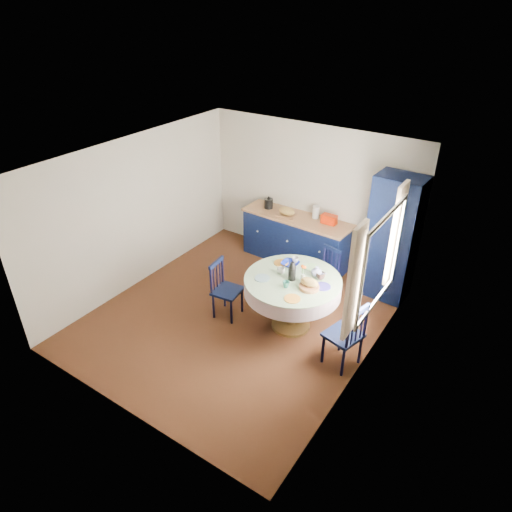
% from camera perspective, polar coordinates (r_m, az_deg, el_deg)
% --- Properties ---
extents(floor, '(4.50, 4.50, 0.00)m').
position_cam_1_polar(floor, '(7.16, -2.22, -7.46)').
color(floor, black).
rests_on(floor, ground).
extents(ceiling, '(4.50, 4.50, 0.00)m').
position_cam_1_polar(ceiling, '(5.97, -2.70, 11.89)').
color(ceiling, white).
rests_on(ceiling, wall_back).
extents(wall_back, '(4.00, 0.02, 2.50)m').
position_cam_1_polar(wall_back, '(8.21, 6.87, 7.65)').
color(wall_back, beige).
rests_on(wall_back, floor).
extents(wall_left, '(0.02, 4.50, 2.50)m').
position_cam_1_polar(wall_left, '(7.71, -14.64, 5.28)').
color(wall_left, beige).
rests_on(wall_left, floor).
extents(wall_right, '(0.02, 4.50, 2.50)m').
position_cam_1_polar(wall_right, '(5.69, 14.15, -4.13)').
color(wall_right, beige).
rests_on(wall_right, floor).
extents(window, '(0.10, 1.74, 1.45)m').
position_cam_1_polar(window, '(5.81, 15.13, -0.34)').
color(window, white).
rests_on(window, wall_right).
extents(kitchen_counter, '(2.05, 0.71, 1.15)m').
position_cam_1_polar(kitchen_counter, '(8.35, 5.01, 2.22)').
color(kitchen_counter, black).
rests_on(kitchen_counter, floor).
extents(pantry_cabinet, '(0.74, 0.55, 2.06)m').
position_cam_1_polar(pantry_cabinet, '(7.43, 16.70, 2.09)').
color(pantry_cabinet, black).
rests_on(pantry_cabinet, floor).
extents(dining_table, '(1.39, 1.39, 1.12)m').
position_cam_1_polar(dining_table, '(6.56, 4.65, -3.81)').
color(dining_table, brown).
rests_on(dining_table, floor).
extents(chair_left, '(0.44, 0.45, 0.92)m').
position_cam_1_polar(chair_left, '(6.94, -3.89, -4.12)').
color(chair_left, black).
rests_on(chair_left, floor).
extents(chair_far, '(0.44, 0.42, 0.84)m').
position_cam_1_polar(chair_far, '(7.48, 8.75, -2.04)').
color(chair_far, black).
rests_on(chair_far, floor).
extents(chair_right, '(0.52, 0.54, 0.99)m').
position_cam_1_polar(chair_right, '(6.13, 11.20, -9.65)').
color(chair_right, black).
rests_on(chair_right, floor).
extents(mug_a, '(0.11, 0.11, 0.09)m').
position_cam_1_polar(mug_a, '(6.58, 3.14, -1.83)').
color(mug_a, silver).
rests_on(mug_a, dining_table).
extents(mug_b, '(0.10, 0.10, 0.09)m').
position_cam_1_polar(mug_b, '(6.28, 3.77, -3.57)').
color(mug_b, '#26695D').
rests_on(mug_b, dining_table).
extents(mug_c, '(0.13, 0.13, 0.10)m').
position_cam_1_polar(mug_c, '(6.50, 8.07, -2.48)').
color(mug_c, black).
rests_on(mug_c, dining_table).
extents(mug_d, '(0.11, 0.11, 0.10)m').
position_cam_1_polar(mug_d, '(6.83, 4.96, -0.54)').
color(mug_d, silver).
rests_on(mug_d, dining_table).
extents(cobalt_bowl, '(0.26, 0.26, 0.06)m').
position_cam_1_polar(cobalt_bowl, '(6.77, 4.31, -1.01)').
color(cobalt_bowl, navy).
rests_on(cobalt_bowl, dining_table).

